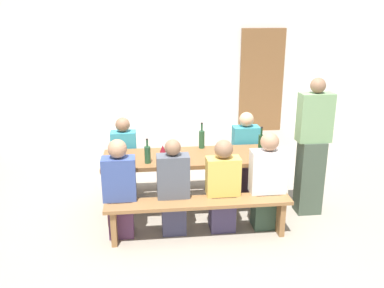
% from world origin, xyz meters
% --- Properties ---
extents(ground_plane, '(24.00, 24.00, 0.00)m').
position_xyz_m(ground_plane, '(0.00, 0.00, 0.00)').
color(ground_plane, gray).
extents(back_wall, '(14.00, 0.20, 3.20)m').
position_xyz_m(back_wall, '(0.00, 3.66, 1.60)').
color(back_wall, silver).
rests_on(back_wall, ground).
extents(wooden_door, '(0.90, 0.06, 2.10)m').
position_xyz_m(wooden_door, '(1.84, 3.52, 1.05)').
color(wooden_door, brown).
rests_on(wooden_door, ground).
extents(tasting_table, '(2.18, 0.71, 0.75)m').
position_xyz_m(tasting_table, '(0.00, 0.00, 0.67)').
color(tasting_table, brown).
rests_on(tasting_table, ground).
extents(bench_near, '(2.08, 0.30, 0.45)m').
position_xyz_m(bench_near, '(0.00, -0.65, 0.36)').
color(bench_near, olive).
rests_on(bench_near, ground).
extents(bench_far, '(2.08, 0.30, 0.45)m').
position_xyz_m(bench_far, '(0.00, 0.65, 0.36)').
color(bench_far, olive).
rests_on(bench_far, ground).
extents(wine_bottle_0, '(0.07, 0.07, 0.30)m').
position_xyz_m(wine_bottle_0, '(-0.54, -0.19, 0.86)').
color(wine_bottle_0, '#234C2D').
rests_on(wine_bottle_0, tasting_table).
extents(wine_bottle_1, '(0.07, 0.07, 0.34)m').
position_xyz_m(wine_bottle_1, '(0.16, 0.28, 0.87)').
color(wine_bottle_1, '#234C2D').
rests_on(wine_bottle_1, tasting_table).
extents(wine_bottle_2, '(0.07, 0.07, 0.34)m').
position_xyz_m(wine_bottle_2, '(0.86, 0.00, 0.88)').
color(wine_bottle_2, '#143319').
rests_on(wine_bottle_2, tasting_table).
extents(wine_glass_0, '(0.08, 0.08, 0.15)m').
position_xyz_m(wine_glass_0, '(-0.36, -0.02, 0.86)').
color(wine_glass_0, silver).
rests_on(wine_glass_0, tasting_table).
extents(wine_glass_1, '(0.06, 0.06, 0.15)m').
position_xyz_m(wine_glass_1, '(0.30, -0.13, 0.86)').
color(wine_glass_1, silver).
rests_on(wine_glass_1, tasting_table).
extents(seated_guest_near_0, '(0.37, 0.24, 1.15)m').
position_xyz_m(seated_guest_near_0, '(-0.87, -0.50, 0.55)').
color(seated_guest_near_0, '#563152').
rests_on(seated_guest_near_0, ground).
extents(seated_guest_near_1, '(0.36, 0.24, 1.12)m').
position_xyz_m(seated_guest_near_1, '(-0.27, -0.50, 0.53)').
color(seated_guest_near_1, '#3B3B57').
rests_on(seated_guest_near_1, ground).
extents(seated_guest_near_2, '(0.38, 0.24, 1.10)m').
position_xyz_m(seated_guest_near_2, '(0.30, -0.50, 0.52)').
color(seated_guest_near_2, '#403759').
rests_on(seated_guest_near_2, ground).
extents(seated_guest_near_3, '(0.40, 0.24, 1.16)m').
position_xyz_m(seated_guest_near_3, '(0.82, -0.50, 0.55)').
color(seated_guest_near_3, '#304736').
rests_on(seated_guest_near_3, ground).
extents(seated_guest_far_0, '(0.33, 0.24, 1.13)m').
position_xyz_m(seated_guest_far_0, '(-0.85, 0.50, 0.54)').
color(seated_guest_far_0, navy).
rests_on(seated_guest_far_0, ground).
extents(seated_guest_far_1, '(0.35, 0.24, 1.15)m').
position_xyz_m(seated_guest_far_1, '(0.80, 0.50, 0.55)').
color(seated_guest_far_1, '#443145').
rests_on(seated_guest_far_1, ground).
extents(standing_host, '(0.40, 0.24, 1.71)m').
position_xyz_m(standing_host, '(1.46, -0.19, 0.83)').
color(standing_host, '#3E4D3C').
rests_on(standing_host, ground).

